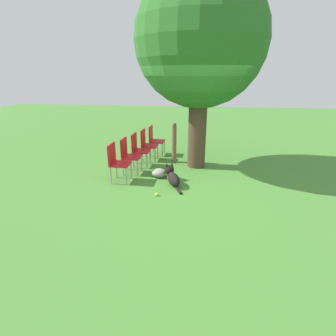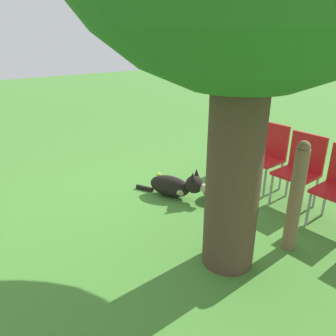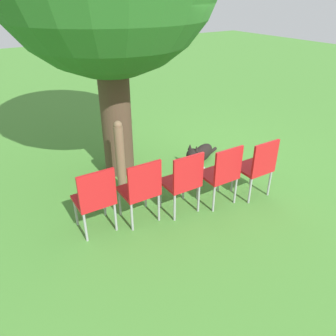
{
  "view_description": "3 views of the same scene",
  "coord_description": "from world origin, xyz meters",
  "px_view_note": "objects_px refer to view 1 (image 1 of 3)",
  "views": [
    {
      "loc": [
        0.27,
        -5.56,
        2.34
      ],
      "look_at": [
        -0.44,
        -0.27,
        0.42
      ],
      "focal_mm": 28.0,
      "sensor_mm": 36.0,
      "label": 1
    },
    {
      "loc": [
        2.16,
        2.76,
        1.95
      ],
      "look_at": [
        -0.28,
        -0.19,
        0.41
      ],
      "focal_mm": 35.0,
      "sensor_mm": 36.0,
      "label": 2
    },
    {
      "loc": [
        -4.33,
        3.06,
        2.64
      ],
      "look_at": [
        -0.99,
        0.93,
        0.48
      ],
      "focal_mm": 35.0,
      "sensor_mm": 36.0,
      "label": 3
    }
  ],
  "objects_px": {
    "fence_post": "(174,143)",
    "red_chair_2": "(138,148)",
    "tennis_ball": "(157,194)",
    "red_chair_4": "(154,139)",
    "oak_tree": "(201,42)",
    "red_chair_1": "(128,154)",
    "dog": "(172,177)",
    "red_chair_0": "(117,160)",
    "red_chair_3": "(147,143)"
  },
  "relations": [
    {
      "from": "red_chair_3",
      "to": "tennis_ball",
      "type": "height_order",
      "value": "red_chair_3"
    },
    {
      "from": "oak_tree",
      "to": "red_chair_2",
      "type": "distance_m",
      "value": 2.96
    },
    {
      "from": "fence_post",
      "to": "red_chair_2",
      "type": "bearing_deg",
      "value": -153.08
    },
    {
      "from": "fence_post",
      "to": "red_chair_3",
      "type": "xyz_separation_m",
      "value": [
        -0.78,
        0.09,
        -0.06
      ]
    },
    {
      "from": "dog",
      "to": "red_chair_4",
      "type": "relative_size",
      "value": 1.1
    },
    {
      "from": "red_chair_2",
      "to": "red_chair_4",
      "type": "height_order",
      "value": "same"
    },
    {
      "from": "fence_post",
      "to": "tennis_ball",
      "type": "relative_size",
      "value": 16.33
    },
    {
      "from": "oak_tree",
      "to": "fence_post",
      "type": "xyz_separation_m",
      "value": [
        -0.62,
        0.25,
        -2.48
      ]
    },
    {
      "from": "dog",
      "to": "red_chair_1",
      "type": "xyz_separation_m",
      "value": [
        -1.15,
        0.53,
        0.34
      ]
    },
    {
      "from": "oak_tree",
      "to": "tennis_ball",
      "type": "height_order",
      "value": "oak_tree"
    },
    {
      "from": "tennis_ball",
      "to": "red_chair_2",
      "type": "bearing_deg",
      "value": 114.31
    },
    {
      "from": "oak_tree",
      "to": "red_chair_4",
      "type": "height_order",
      "value": "oak_tree"
    },
    {
      "from": "red_chair_3",
      "to": "red_chair_1",
      "type": "bearing_deg",
      "value": -101.05
    },
    {
      "from": "dog",
      "to": "red_chair_0",
      "type": "xyz_separation_m",
      "value": [
        -1.26,
        -0.02,
        0.34
      ]
    },
    {
      "from": "tennis_ball",
      "to": "red_chair_3",
      "type": "bearing_deg",
      "value": 106.4
    },
    {
      "from": "red_chair_2",
      "to": "red_chair_4",
      "type": "bearing_deg",
      "value": 78.95
    },
    {
      "from": "oak_tree",
      "to": "fence_post",
      "type": "bearing_deg",
      "value": 157.9
    },
    {
      "from": "dog",
      "to": "red_chair_2",
      "type": "bearing_deg",
      "value": 20.34
    },
    {
      "from": "fence_post",
      "to": "tennis_ball",
      "type": "xyz_separation_m",
      "value": [
        -0.1,
        -2.22,
        -0.53
      ]
    },
    {
      "from": "oak_tree",
      "to": "dog",
      "type": "xyz_separation_m",
      "value": [
        -0.49,
        -1.29,
        -2.88
      ]
    },
    {
      "from": "fence_post",
      "to": "red_chair_2",
      "type": "distance_m",
      "value": 1.01
    },
    {
      "from": "fence_post",
      "to": "red_chair_4",
      "type": "bearing_deg",
      "value": 136.1
    },
    {
      "from": "tennis_ball",
      "to": "dog",
      "type": "bearing_deg",
      "value": 70.66
    },
    {
      "from": "fence_post",
      "to": "red_chair_4",
      "type": "relative_size",
      "value": 1.25
    },
    {
      "from": "oak_tree",
      "to": "red_chair_0",
      "type": "distance_m",
      "value": 3.35
    },
    {
      "from": "red_chair_0",
      "to": "red_chair_1",
      "type": "relative_size",
      "value": 1.0
    },
    {
      "from": "dog",
      "to": "red_chair_3",
      "type": "distance_m",
      "value": 1.9
    },
    {
      "from": "red_chair_4",
      "to": "tennis_ball",
      "type": "height_order",
      "value": "red_chair_4"
    },
    {
      "from": "tennis_ball",
      "to": "red_chair_4",
      "type": "bearing_deg",
      "value": 101.18
    },
    {
      "from": "oak_tree",
      "to": "red_chair_4",
      "type": "distance_m",
      "value": 2.98
    },
    {
      "from": "red_chair_0",
      "to": "red_chair_1",
      "type": "distance_m",
      "value": 0.56
    },
    {
      "from": "red_chair_2",
      "to": "red_chair_4",
      "type": "distance_m",
      "value": 1.12
    },
    {
      "from": "dog",
      "to": "red_chair_0",
      "type": "height_order",
      "value": "red_chair_0"
    },
    {
      "from": "fence_post",
      "to": "red_chair_4",
      "type": "xyz_separation_m",
      "value": [
        -0.67,
        0.64,
        -0.06
      ]
    },
    {
      "from": "fence_post",
      "to": "red_chair_3",
      "type": "height_order",
      "value": "fence_post"
    },
    {
      "from": "oak_tree",
      "to": "tennis_ball",
      "type": "distance_m",
      "value": 3.66
    },
    {
      "from": "oak_tree",
      "to": "red_chair_1",
      "type": "distance_m",
      "value": 3.11
    },
    {
      "from": "oak_tree",
      "to": "dog",
      "type": "distance_m",
      "value": 3.19
    },
    {
      "from": "dog",
      "to": "red_chair_2",
      "type": "distance_m",
      "value": 1.54
    },
    {
      "from": "red_chair_0",
      "to": "red_chair_3",
      "type": "bearing_deg",
      "value": 78.95
    },
    {
      "from": "red_chair_2",
      "to": "red_chair_3",
      "type": "xyz_separation_m",
      "value": [
        0.12,
        0.55,
        0.0
      ]
    },
    {
      "from": "fence_post",
      "to": "red_chair_1",
      "type": "relative_size",
      "value": 1.25
    },
    {
      "from": "red_chair_2",
      "to": "red_chair_3",
      "type": "bearing_deg",
      "value": 78.95
    },
    {
      "from": "dog",
      "to": "red_chair_3",
      "type": "bearing_deg",
      "value": 6.04
    },
    {
      "from": "dog",
      "to": "red_chair_1",
      "type": "relative_size",
      "value": 1.1
    },
    {
      "from": "red_chair_2",
      "to": "oak_tree",
      "type": "bearing_deg",
      "value": 8.4
    },
    {
      "from": "red_chair_0",
      "to": "red_chair_4",
      "type": "bearing_deg",
      "value": 78.95
    },
    {
      "from": "fence_post",
      "to": "red_chair_2",
      "type": "relative_size",
      "value": 1.25
    },
    {
      "from": "dog",
      "to": "red_chair_0",
      "type": "bearing_deg",
      "value": 67.38
    },
    {
      "from": "fence_post",
      "to": "red_chair_3",
      "type": "bearing_deg",
      "value": 173.21
    }
  ]
}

